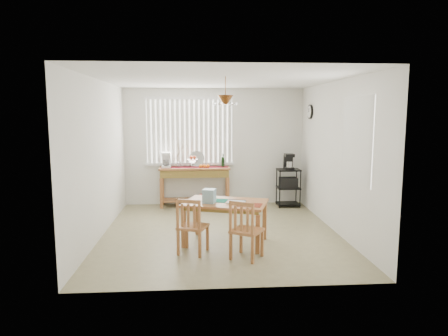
{
  "coord_description": "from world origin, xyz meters",
  "views": [
    {
      "loc": [
        -0.41,
        -6.7,
        2.05
      ],
      "look_at": [
        0.1,
        0.55,
        1.05
      ],
      "focal_mm": 32.0,
      "sensor_mm": 36.0,
      "label": 1
    }
  ],
  "objects": [
    {
      "name": "dining_table",
      "position": [
        0.04,
        -0.59,
        0.6
      ],
      "size": [
        1.44,
        1.15,
        0.67
      ],
      "color": "#AB6A3A",
      "rests_on": "ground"
    },
    {
      "name": "chair_right",
      "position": [
        0.27,
        -1.3,
        0.42
      ],
      "size": [
        0.54,
        0.54,
        0.85
      ],
      "color": "#AB6A3A",
      "rests_on": "ground"
    },
    {
      "name": "cart_items",
      "position": [
        1.62,
        1.86,
        0.99
      ],
      "size": [
        0.2,
        0.24,
        0.34
      ],
      "color": "black",
      "rests_on": "wire_cart"
    },
    {
      "name": "sideboard",
      "position": [
        -0.44,
        2.01,
        0.65
      ],
      "size": [
        1.54,
        0.43,
        0.87
      ],
      "color": "#AB6A3A",
      "rests_on": "ground"
    },
    {
      "name": "ground",
      "position": [
        0.0,
        0.0,
        -0.01
      ],
      "size": [
        4.0,
        4.5,
        0.01
      ],
      "primitive_type": "cube",
      "color": "#948C64"
    },
    {
      "name": "table_items",
      "position": [
        -0.11,
        -0.66,
        0.75
      ],
      "size": [
        0.94,
        0.72,
        0.22
      ],
      "color": "#136E56",
      "rests_on": "dining_table"
    },
    {
      "name": "chair_left",
      "position": [
        -0.48,
        -1.04,
        0.41
      ],
      "size": [
        0.5,
        0.5,
        0.84
      ],
      "color": "#AB6A3A",
      "rests_on": "ground"
    },
    {
      "name": "room_shell",
      "position": [
        0.0,
        0.01,
        1.69
      ],
      "size": [
        4.2,
        4.7,
        2.7
      ],
      "color": "white",
      "rests_on": "ground"
    },
    {
      "name": "wire_cart",
      "position": [
        1.62,
        1.85,
        0.5
      ],
      "size": [
        0.49,
        0.39,
        0.83
      ],
      "color": "black",
      "rests_on": "ground"
    },
    {
      "name": "sideboard_items",
      "position": [
        -0.7,
        2.03,
        1.0
      ],
      "size": [
        1.47,
        0.37,
        0.67
      ],
      "color": "maroon",
      "rests_on": "sideboard"
    }
  ]
}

